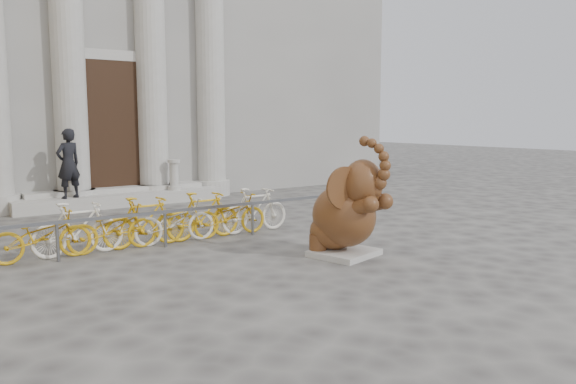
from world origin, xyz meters
TOP-DOWN VIEW (x-y plane):
  - ground at (0.00, 0.00)m, footprint 80.00×80.00m
  - classical_building at (0.00, 14.93)m, footprint 22.00×10.70m
  - entrance_steps at (0.00, 9.40)m, footprint 6.00×1.20m
  - elephant_statue at (1.29, 0.87)m, footprint 1.42×1.72m
  - bike_rack at (-1.13, 3.71)m, footprint 8.00×0.53m
  - pedestrian at (-1.51, 9.05)m, footprint 0.80×0.66m
  - balustrade_post at (1.55, 9.10)m, footprint 0.38×0.38m

SIDE VIEW (x-z plane):
  - ground at x=0.00m, z-range 0.00..0.00m
  - entrance_steps at x=0.00m, z-range 0.00..0.36m
  - bike_rack at x=-1.13m, z-range 0.00..1.00m
  - balustrade_post at x=1.55m, z-range 0.32..1.25m
  - elephant_statue at x=1.29m, z-range -0.30..1.89m
  - pedestrian at x=-1.51m, z-range 0.36..2.25m
  - classical_building at x=0.00m, z-range -0.02..11.98m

